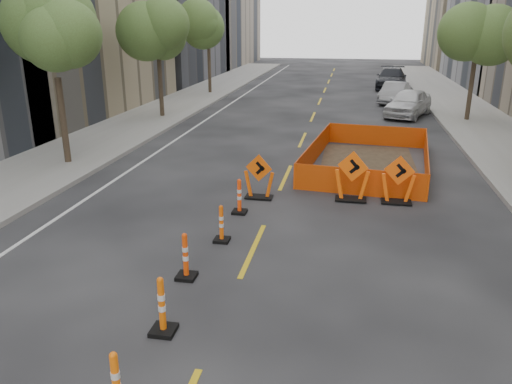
% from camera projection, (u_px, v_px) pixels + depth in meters
% --- Properties ---
extents(ground_plane, '(140.00, 140.00, 0.00)m').
position_uv_depth(ground_plane, '(208.00, 351.00, 8.38)').
color(ground_plane, black).
extents(sidewalk_left, '(4.00, 90.00, 0.15)m').
position_uv_depth(sidewalk_left, '(81.00, 150.00, 21.09)').
color(sidewalk_left, gray).
rests_on(sidewalk_left, ground).
extents(bld_left_d, '(12.00, 16.00, 14.00)m').
position_uv_depth(bld_left_d, '(144.00, 1.00, 45.53)').
color(bld_left_d, '#4C4C51').
rests_on(bld_left_d, ground).
extents(tree_l_b, '(2.80, 2.80, 5.95)m').
position_uv_depth(tree_l_b, '(53.00, 42.00, 17.68)').
color(tree_l_b, '#382B1E').
rests_on(tree_l_b, ground).
extents(tree_l_c, '(2.80, 2.80, 5.95)m').
position_uv_depth(tree_l_c, '(158.00, 35.00, 26.97)').
color(tree_l_c, '#382B1E').
rests_on(tree_l_c, ground).
extents(tree_l_d, '(2.80, 2.80, 5.95)m').
position_uv_depth(tree_l_d, '(208.00, 31.00, 36.27)').
color(tree_l_d, '#382B1E').
rests_on(tree_l_d, ground).
extents(tree_r_c, '(2.80, 2.80, 5.95)m').
position_uv_depth(tree_r_c, '(478.00, 36.00, 25.87)').
color(tree_r_c, '#382B1E').
rests_on(tree_r_c, ground).
extents(channelizer_2, '(0.41, 0.41, 1.05)m').
position_uv_depth(channelizer_2, '(116.00, 384.00, 6.85)').
color(channelizer_2, orange).
rests_on(channelizer_2, ground).
extents(channelizer_3, '(0.43, 0.43, 1.10)m').
position_uv_depth(channelizer_3, '(162.00, 305.00, 8.69)').
color(channelizer_3, '#D65709').
rests_on(channelizer_3, ground).
extents(channelizer_4, '(0.41, 0.41, 1.05)m').
position_uv_depth(channelizer_4, '(185.00, 256.00, 10.58)').
color(channelizer_4, '#D93E09').
rests_on(channelizer_4, ground).
extents(channelizer_5, '(0.38, 0.38, 0.97)m').
position_uv_depth(channelizer_5, '(221.00, 223.00, 12.39)').
color(channelizer_5, '#E25309').
rests_on(channelizer_5, ground).
extents(channelizer_6, '(0.41, 0.41, 1.03)m').
position_uv_depth(channelizer_6, '(239.00, 196.00, 14.21)').
color(channelizer_6, '#FC400A').
rests_on(channelizer_6, ground).
extents(chevron_sign_left, '(1.04, 0.74, 1.42)m').
position_uv_depth(chevron_sign_left, '(259.00, 176.00, 15.36)').
color(chevron_sign_left, '#E15109').
rests_on(chevron_sign_left, ground).
extents(chevron_sign_center, '(1.19, 0.91, 1.58)m').
position_uv_depth(chevron_sign_center, '(352.00, 176.00, 15.13)').
color(chevron_sign_center, '#FD5B0A').
rests_on(chevron_sign_center, ground).
extents(chevron_sign_right, '(1.09, 0.77, 1.50)m').
position_uv_depth(chevron_sign_right, '(398.00, 180.00, 14.91)').
color(chevron_sign_right, '#FF570A').
rests_on(chevron_sign_right, ground).
extents(safety_fence, '(4.92, 7.49, 0.88)m').
position_uv_depth(safety_fence, '(369.00, 155.00, 18.90)').
color(safety_fence, '#EA540C').
rests_on(safety_fence, ground).
extents(parked_car_near, '(3.35, 4.93, 1.56)m').
position_uv_depth(parked_car_near, '(408.00, 103.00, 28.72)').
color(parked_car_near, silver).
rests_on(parked_car_near, ground).
extents(parked_car_mid, '(2.43, 4.38, 1.37)m').
position_uv_depth(parked_car_mid, '(394.00, 93.00, 33.44)').
color(parked_car_mid, gray).
rests_on(parked_car_mid, ground).
extents(parked_car_far, '(2.81, 5.88, 1.65)m').
position_uv_depth(parked_car_far, '(391.00, 78.00, 40.54)').
color(parked_car_far, black).
rests_on(parked_car_far, ground).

